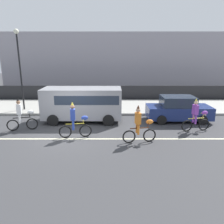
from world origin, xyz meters
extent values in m
plane|color=#38383A|center=(0.00, 0.00, 0.00)|extent=(80.00, 80.00, 0.00)
cube|color=beige|center=(0.00, -0.50, 0.00)|extent=(36.00, 0.14, 0.01)
cube|color=#9E9B93|center=(0.00, 6.50, 0.07)|extent=(60.00, 5.00, 0.15)
cube|color=black|center=(0.00, 9.40, 0.70)|extent=(40.00, 0.08, 1.40)
cube|color=#99939E|center=(3.85, 18.00, 3.33)|extent=(28.00, 8.00, 6.66)
torus|color=black|center=(-2.26, 1.01, 0.33)|extent=(0.67, 0.23, 0.67)
torus|color=black|center=(-3.28, 0.75, 0.33)|extent=(0.67, 0.23, 0.67)
cylinder|color=black|center=(-2.77, 0.88, 0.75)|extent=(0.95, 0.28, 0.05)
cylinder|color=black|center=(-2.92, 0.84, 0.84)|extent=(0.04, 0.04, 0.18)
cylinder|color=black|center=(-2.36, 0.98, 0.86)|extent=(0.04, 0.04, 0.23)
cylinder|color=black|center=(-2.36, 0.98, 0.98)|extent=(0.15, 0.49, 0.03)
ellipsoid|color=white|center=(-2.28, 1.00, 1.05)|extent=(0.40, 0.28, 0.24)
cube|color=white|center=(-2.87, 0.85, 1.26)|extent=(0.31, 0.37, 0.56)
sphere|color=#9E7051|center=(-2.87, 0.85, 1.66)|extent=(0.22, 0.22, 0.22)
cone|color=black|center=(-2.87, 0.85, 1.84)|extent=(0.14, 0.14, 0.16)
cylinder|color=white|center=(-2.84, 0.72, 0.71)|extent=(0.11, 0.11, 0.48)
cylinder|color=white|center=(-2.90, 0.99, 0.71)|extent=(0.11, 0.11, 0.48)
torus|color=black|center=(0.99, -0.19, 0.33)|extent=(0.67, 0.17, 0.67)
torus|color=black|center=(-0.05, -0.34, 0.33)|extent=(0.67, 0.17, 0.67)
cylinder|color=gold|center=(0.47, -0.27, 0.75)|extent=(0.96, 0.19, 0.05)
cylinder|color=gold|center=(0.32, -0.29, 0.84)|extent=(0.04, 0.04, 0.18)
cylinder|color=gold|center=(0.89, -0.20, 0.86)|extent=(0.04, 0.04, 0.23)
cylinder|color=gold|center=(0.89, -0.20, 0.98)|extent=(0.11, 0.50, 0.03)
ellipsoid|color=#2D47B2|center=(0.97, -0.19, 1.05)|extent=(0.39, 0.25, 0.24)
cube|color=#2D47B2|center=(0.37, -0.28, 1.26)|extent=(0.29, 0.35, 0.56)
sphere|color=#9E7051|center=(0.37, -0.28, 1.66)|extent=(0.22, 0.22, 0.22)
cone|color=gold|center=(0.37, -0.28, 1.84)|extent=(0.14, 0.14, 0.16)
cylinder|color=#2D47B2|center=(0.39, -0.42, 0.71)|extent=(0.11, 0.11, 0.48)
cylinder|color=#2D47B2|center=(0.35, -0.14, 0.71)|extent=(0.11, 0.11, 0.48)
torus|color=black|center=(4.27, -0.86, 0.33)|extent=(0.67, 0.18, 0.67)
torus|color=black|center=(3.23, -1.04, 0.33)|extent=(0.67, 0.18, 0.67)
cylinder|color=#4C2614|center=(3.75, -0.95, 0.75)|extent=(0.96, 0.21, 0.05)
cylinder|color=#4C2614|center=(3.60, -0.98, 0.84)|extent=(0.04, 0.04, 0.18)
cylinder|color=#4C2614|center=(4.16, -0.88, 0.86)|extent=(0.04, 0.04, 0.23)
cylinder|color=#4C2614|center=(4.16, -0.88, 0.98)|extent=(0.12, 0.50, 0.03)
ellipsoid|color=orange|center=(4.25, -0.86, 1.05)|extent=(0.39, 0.26, 0.24)
cube|color=orange|center=(3.65, -0.97, 1.26)|extent=(0.29, 0.36, 0.56)
sphere|color=tan|center=(3.65, -0.97, 1.66)|extent=(0.22, 0.22, 0.22)
cone|color=#4C2614|center=(3.65, -0.97, 1.84)|extent=(0.14, 0.14, 0.16)
cylinder|color=orange|center=(3.68, -1.10, 0.71)|extent=(0.11, 0.11, 0.48)
cylinder|color=orange|center=(3.63, -0.83, 0.71)|extent=(0.11, 0.11, 0.48)
torus|color=black|center=(7.68, 0.83, 0.33)|extent=(0.67, 0.18, 0.67)
torus|color=black|center=(6.64, 0.65, 0.33)|extent=(0.67, 0.18, 0.67)
cylinder|color=#E5D84C|center=(7.16, 0.74, 0.75)|extent=(0.96, 0.21, 0.05)
cylinder|color=#E5D84C|center=(7.01, 0.72, 0.84)|extent=(0.04, 0.04, 0.18)
cylinder|color=#E5D84C|center=(7.57, 0.81, 0.86)|extent=(0.04, 0.04, 0.23)
cylinder|color=#E5D84C|center=(7.57, 0.81, 0.98)|extent=(0.12, 0.50, 0.03)
ellipsoid|color=purple|center=(7.66, 0.83, 1.05)|extent=(0.39, 0.26, 0.24)
cube|color=purple|center=(7.06, 0.72, 1.26)|extent=(0.29, 0.36, 0.56)
sphere|color=beige|center=(7.06, 0.72, 1.66)|extent=(0.22, 0.22, 0.22)
cone|color=#E5D84C|center=(7.06, 0.72, 1.84)|extent=(0.14, 0.14, 0.16)
cylinder|color=purple|center=(7.08, 0.59, 0.71)|extent=(0.11, 0.11, 0.48)
cylinder|color=purple|center=(7.04, 0.86, 0.71)|extent=(0.11, 0.11, 0.48)
cube|color=#99999E|center=(0.47, 2.70, 1.23)|extent=(5.00, 2.00, 1.90)
cube|color=#283342|center=(0.87, 2.70, 1.58)|extent=(3.90, 2.02, 0.56)
cylinder|color=black|center=(2.17, 1.70, 0.35)|extent=(0.70, 0.22, 0.70)
cylinder|color=black|center=(2.17, 3.70, 0.35)|extent=(0.70, 0.22, 0.70)
cylinder|color=black|center=(-1.23, 1.70, 0.35)|extent=(0.70, 0.22, 0.70)
cylinder|color=black|center=(-1.23, 3.70, 0.35)|extent=(0.70, 0.22, 0.70)
cube|color=navy|center=(6.75, 2.75, 0.60)|extent=(4.10, 1.72, 0.80)
cube|color=#232D3D|center=(6.65, 2.75, 1.32)|extent=(2.10, 1.58, 0.64)
cylinder|color=black|center=(8.03, 1.89, 0.30)|extent=(0.60, 0.20, 0.60)
cylinder|color=black|center=(8.03, 3.61, 0.30)|extent=(0.60, 0.20, 0.60)
cylinder|color=black|center=(5.48, 1.89, 0.30)|extent=(0.60, 0.20, 0.60)
cylinder|color=black|center=(5.48, 3.61, 0.30)|extent=(0.60, 0.20, 0.60)
cylinder|color=black|center=(-4.38, 5.23, 2.90)|extent=(0.12, 0.12, 5.50)
sphere|color=#EAEACC|center=(-4.38, 5.23, 5.83)|extent=(0.36, 0.36, 0.36)
camera|label=1|loc=(2.39, -11.10, 4.25)|focal=35.00mm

